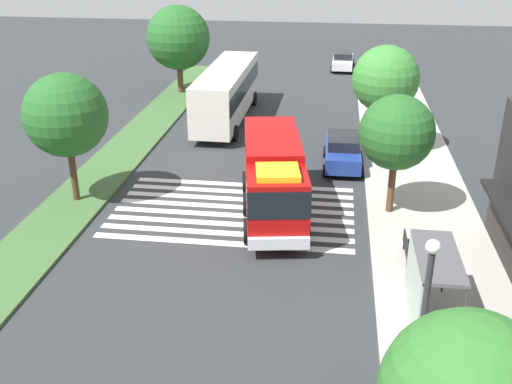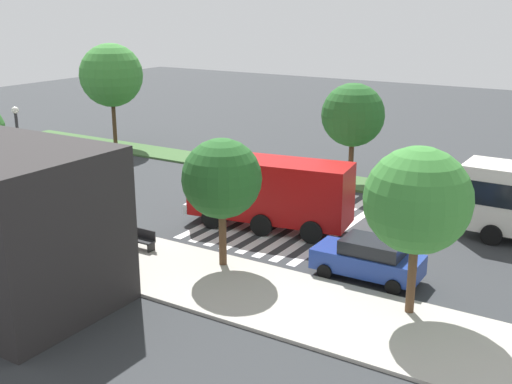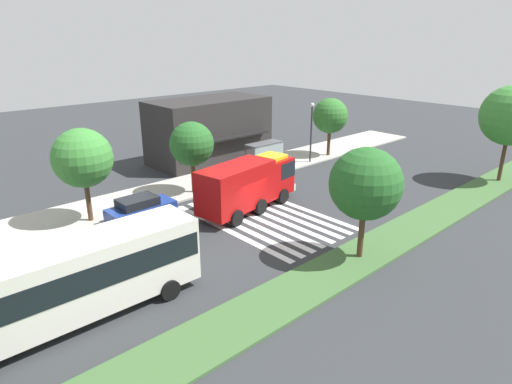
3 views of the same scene
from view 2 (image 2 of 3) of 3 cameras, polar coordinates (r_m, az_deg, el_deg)
The scene contains 13 objects.
ground_plane at distance 33.71m, azimuth 3.66°, elevation -2.44°, with size 120.00×120.00×0.00m, color #2D3033.
sidewalk at distance 26.77m, azimuth -5.45°, elevation -7.54°, with size 60.00×5.10×0.14m, color #ADA89E.
median_strip at distance 40.39m, azimuth 8.92°, elevation 0.74°, with size 60.00×3.00×0.14m, color #3D6033.
crosswalk at distance 33.89m, azimuth 3.05°, elevation -2.31°, with size 6.75×11.28×0.01m.
fire_truck at distance 31.87m, azimuth 0.86°, elevation 0.22°, with size 8.65×3.80×3.53m.
parked_car_mid at distance 26.69m, azimuth 10.07°, elevation -5.88°, with size 4.49×2.18×1.74m.
bus_stop_shelter at distance 32.07m, azimuth -15.80°, elevation -0.52°, with size 3.50×1.40×2.46m.
bench_near_shelter at distance 29.75m, azimuth -10.37°, elevation -4.12°, with size 1.60×0.50×0.90m.
street_lamp at distance 35.96m, azimuth -20.44°, elevation 3.57°, with size 0.36×0.36×5.66m.
sidewalk_tree_far_west at distance 22.77m, azimuth 14.28°, elevation -0.75°, with size 3.80×3.80×6.17m.
sidewalk_tree_west at distance 26.45m, azimuth -3.09°, elevation 1.19°, with size 3.37×3.37×5.53m.
median_tree_west at distance 39.59m, azimuth 8.68°, elevation 6.83°, with size 3.89×3.89×6.20m.
median_tree_center at distance 50.74m, azimuth -12.85°, elevation 10.16°, with size 4.84×4.84×7.92m.
Camera 2 is at (-15.01, 28.10, 11.02)m, focal length 44.63 mm.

